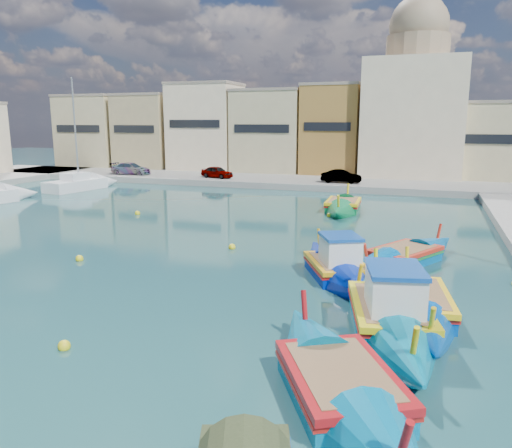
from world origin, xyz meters
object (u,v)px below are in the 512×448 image
at_px(luzzu_blue_south, 416,305).
at_px(luzzu_blue_cabin, 336,269).
at_px(luzzu_turquoise_cabin, 390,315).
at_px(luzzu_cyan_south, 340,389).
at_px(yacht_north, 90,184).
at_px(church_block, 414,101).
at_px(luzzu_cyan_mid, 405,257).
at_px(luzzu_green, 343,207).

bearing_deg(luzzu_blue_south, luzzu_blue_cabin, 136.28).
height_order(luzzu_turquoise_cabin, luzzu_cyan_south, luzzu_turquoise_cabin).
bearing_deg(yacht_north, church_block, 30.04).
distance_m(luzzu_turquoise_cabin, yacht_north, 38.81).
relative_size(luzzu_turquoise_cabin, yacht_north, 0.94).
bearing_deg(church_block, luzzu_blue_cabin, -92.29).
xyz_separation_m(luzzu_cyan_mid, luzzu_green, (-4.91, 12.61, 0.03)).
xyz_separation_m(luzzu_blue_cabin, luzzu_blue_south, (3.26, -3.12, -0.08)).
xyz_separation_m(luzzu_turquoise_cabin, luzzu_cyan_south, (-0.76, -4.81, -0.10)).
bearing_deg(luzzu_turquoise_cabin, luzzu_blue_cabin, 118.75).
bearing_deg(church_block, luzzu_cyan_mid, -88.09).
relative_size(luzzu_turquoise_cabin, luzzu_blue_south, 1.11).
xyz_separation_m(church_block, yacht_north, (-28.94, -16.73, -7.97)).
bearing_deg(luzzu_green, luzzu_blue_cabin, -81.66).
distance_m(luzzu_turquoise_cabin, luzzu_blue_south, 1.65).
height_order(church_block, luzzu_blue_south, church_block).
distance_m(church_block, luzzu_turquoise_cabin, 42.16).
bearing_deg(yacht_north, luzzu_green, -9.70).
bearing_deg(luzzu_green, luzzu_blue_south, -73.57).
height_order(luzzu_blue_cabin, yacht_north, yacht_north).
bearing_deg(luzzu_green, luzzu_cyan_south, -80.82).
relative_size(luzzu_cyan_mid, yacht_north, 0.74).
distance_m(church_block, luzzu_cyan_mid, 34.64).
distance_m(luzzu_blue_cabin, yacht_north, 34.02).
bearing_deg(church_block, luzzu_turquoise_cabin, -88.56).
relative_size(luzzu_blue_south, yacht_north, 0.84).
distance_m(luzzu_cyan_mid, yacht_north, 34.49).
distance_m(luzzu_cyan_mid, luzzu_cyan_south, 12.57).
xyz_separation_m(luzzu_turquoise_cabin, yacht_north, (-29.98, 24.65, 0.04)).
distance_m(luzzu_turquoise_cabin, luzzu_green, 20.91).
bearing_deg(luzzu_blue_cabin, luzzu_blue_south, -43.72).
height_order(luzzu_blue_south, yacht_north, yacht_north).
bearing_deg(luzzu_blue_cabin, yacht_north, 143.84).
relative_size(luzzu_green, luzzu_blue_south, 0.94).
bearing_deg(luzzu_blue_cabin, luzzu_cyan_south, -79.42).
distance_m(church_block, luzzu_cyan_south, 46.90).
height_order(luzzu_green, yacht_north, yacht_north).
height_order(church_block, luzzu_green, church_block).
bearing_deg(luzzu_cyan_south, luzzu_cyan_mid, 86.17).
relative_size(luzzu_turquoise_cabin, luzzu_cyan_mid, 1.26).
height_order(church_block, luzzu_cyan_south, church_block).
xyz_separation_m(luzzu_blue_cabin, luzzu_green, (-2.31, 15.77, -0.06)).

